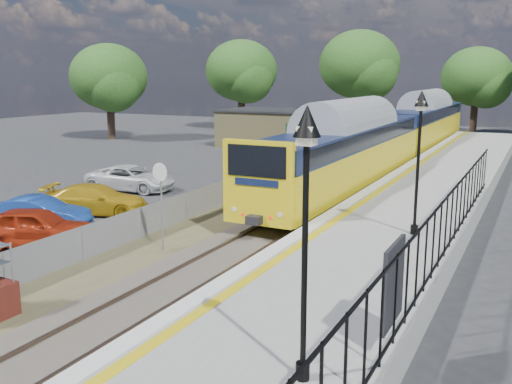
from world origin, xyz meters
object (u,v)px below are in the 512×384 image
Objects in this scene: victorian_lamp_south at (306,182)px; car_blue at (39,213)px; speed_sign at (161,191)px; victorian_lamp_north at (420,129)px; train at (396,131)px; car_yellow at (96,200)px; car_red at (35,227)px; car_white at (131,178)px.

car_blue is at bearing 152.71° from victorian_lamp_south.
speed_sign reaches higher than car_blue.
victorian_lamp_south is 16.27m from car_blue.
train is (-5.30, 19.66, -1.96)m from victorian_lamp_north.
speed_sign is at bearing 138.63° from victorian_lamp_south.
car_blue is at bearing 154.20° from car_yellow.
victorian_lamp_north is at bearing 91.15° from victorian_lamp_south.
victorian_lamp_north is 1.11× the size of car_red.
car_yellow is at bearing -113.31° from train.
victorian_lamp_north is 14.14m from car_yellow.
car_yellow is at bearing 157.42° from speed_sign.
car_white is at bearing 140.32° from speed_sign.
train is 22.70m from speed_sign.
speed_sign is 4.81m from car_red.
car_red is (-4.33, -1.54, -1.43)m from speed_sign.
victorian_lamp_north is at bearing -112.52° from car_yellow.
car_white is (-15.89, 15.10, -3.64)m from victorian_lamp_south.
train is 24.04m from car_blue.
car_red is at bearing -160.06° from victorian_lamp_north.
train is 25.11m from car_red.
victorian_lamp_south is at bearing -88.85° from victorian_lamp_north.
victorian_lamp_south is 30.23m from train.
car_blue is at bearing 20.17° from car_red.
train is at bearing 100.50° from victorian_lamp_south.
speed_sign is at bearing -96.51° from train.
car_white is at bearing -4.54° from car_red.
victorian_lamp_south is 0.11× the size of train.
car_red is at bearing 175.82° from car_yellow.
car_yellow is (-8.36, -19.40, -1.69)m from train.
car_white is (-1.80, 7.83, 0.01)m from car_blue.
car_yellow is (0.23, 2.99, -0.00)m from car_blue.
car_yellow is at bearing -164.14° from car_white.
victorian_lamp_south is 22.22m from car_white.
victorian_lamp_north is at bearing -94.66° from car_red.
train is 17.96m from car_white.
car_white reaches higher than car_blue.
car_white is at bearing -5.83° from car_blue.
car_yellow is at bearing -23.11° from car_blue.
car_white is (-3.48, 9.53, -0.05)m from car_red.
car_red reaches higher than car_blue.
speed_sign is at bearing -142.47° from car_white.
car_blue is 3.00m from car_yellow.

